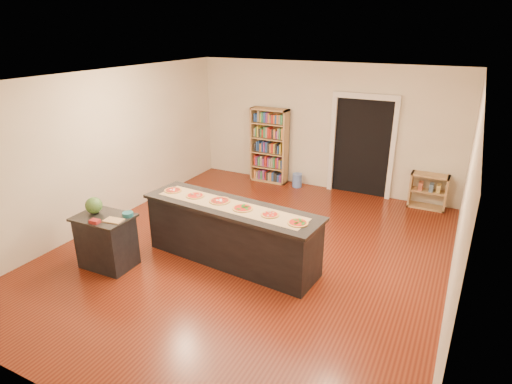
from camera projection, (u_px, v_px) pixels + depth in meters
The scene contains 18 objects.
room at pixel (250, 172), 6.58m from camera, with size 6.00×7.00×2.80m.
doorway at pixel (362, 141), 9.15m from camera, with size 1.40×0.09×2.21m.
kitchen_island at pixel (231, 233), 6.66m from camera, with size 2.90×0.78×0.96m.
side_counter at pixel (107, 241), 6.55m from camera, with size 0.85×0.62×0.84m.
bookshelf at pixel (269, 146), 10.02m from camera, with size 0.88×0.31×1.75m, color tan.
low_shelf at pixel (428, 191), 8.70m from camera, with size 0.72×0.31×0.72m, color tan.
waste_bin at pixel (297, 180), 9.91m from camera, with size 0.22×0.22×0.32m, color #5C7DCE.
kraft_paper at pixel (230, 206), 6.48m from camera, with size 2.51×0.45×0.00m, color #967C4D.
watermelon at pixel (94, 205), 6.46m from camera, with size 0.25×0.25×0.25m, color #144214.
cutting_board at pixel (114, 220), 6.24m from camera, with size 0.27×0.18×0.02m, color tan.
package_red at pixel (95, 221), 6.17m from camera, with size 0.14×0.10×0.05m, color maroon.
package_teal at pixel (128, 214), 6.39m from camera, with size 0.16×0.16×0.06m, color #195966.
pizza_a at pixel (173, 190), 7.05m from camera, with size 0.28×0.28×0.02m.
pizza_b at pixel (195, 196), 6.83m from camera, with size 0.28×0.28×0.02m.
pizza_c at pixel (220, 201), 6.63m from camera, with size 0.32×0.32×0.02m.
pizza_d at pixel (243, 208), 6.36m from camera, with size 0.32×0.32×0.02m.
pizza_e at pixel (270, 215), 6.14m from camera, with size 0.27×0.27×0.02m.
pizza_f at pixel (298, 223), 5.89m from camera, with size 0.30×0.30×0.02m.
Camera 1 is at (2.91, -5.52, 3.50)m, focal length 30.00 mm.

